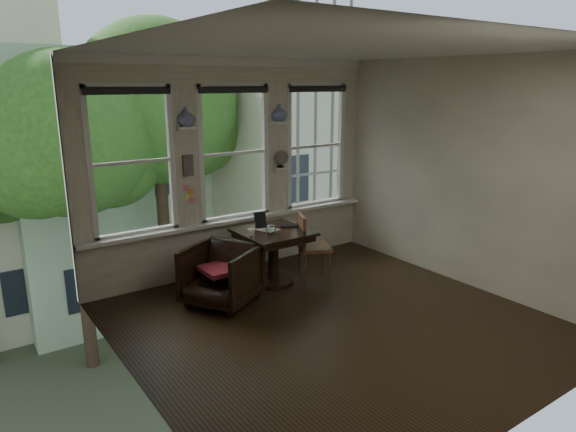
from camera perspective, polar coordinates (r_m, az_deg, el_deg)
ground at (r=6.02m, az=4.99°, el=-11.73°), size 4.50×4.50×0.00m
ceiling at (r=5.40m, az=5.73°, el=18.09°), size 4.50×4.50×0.00m
wall_back at (r=7.35m, az=-6.09°, el=5.42°), size 4.50×0.00×4.50m
wall_front at (r=4.13m, az=25.92°, el=-3.33°), size 4.50×0.00×4.50m
wall_left at (r=4.45m, az=-17.42°, el=-1.28°), size 0.00×4.50×4.50m
wall_right at (r=7.16m, az=19.27°, el=4.43°), size 0.00×4.50×4.50m
window_left at (r=6.75m, az=-17.02°, el=5.76°), size 1.10×0.12×1.90m
window_center at (r=7.32m, az=-6.14°, el=6.96°), size 1.10×0.12×1.90m
window_right at (r=8.11m, az=2.94°, el=7.78°), size 1.10×0.12×1.90m
shelf_left at (r=6.87m, az=-11.19°, el=9.63°), size 0.26×0.16×0.03m
shelf_right at (r=7.57m, az=-0.96°, el=10.34°), size 0.26×0.16×0.03m
intercom at (r=6.95m, az=-11.08°, el=5.54°), size 0.14×0.06×0.28m
sticky_notes at (r=7.02m, az=-10.96°, el=2.72°), size 0.16×0.01×0.24m
desk_fan at (r=7.62m, az=-0.86°, el=6.05°), size 0.20×0.20×0.24m
vase_left at (r=6.86m, az=-11.24°, el=10.78°), size 0.24×0.24×0.25m
vase_right at (r=7.56m, az=-0.97°, el=11.39°), size 0.24×0.24×0.25m
table at (r=6.96m, az=-1.64°, el=-4.59°), size 0.90×0.90×0.75m
armchair_left at (r=6.39m, az=-7.43°, el=-6.52°), size 1.11×1.10×0.75m
cushion_red at (r=6.37m, az=-7.45°, el=-5.88°), size 0.45×0.45×0.06m
side_chair_right at (r=7.13m, az=2.96°, el=-3.41°), size 0.55×0.55×0.92m
laptop at (r=7.01m, az=0.35°, el=-1.14°), size 0.34×0.29×0.02m
mug at (r=6.62m, az=-4.14°, el=-1.80°), size 0.11×0.11×0.09m
drinking_glass at (r=6.70m, az=-1.91°, el=-1.54°), size 0.17×0.17×0.11m
tablet at (r=6.95m, az=-3.11°, el=-0.45°), size 0.17×0.11×0.22m
papers at (r=6.90m, az=-2.34°, el=-1.48°), size 0.30×0.35×0.00m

